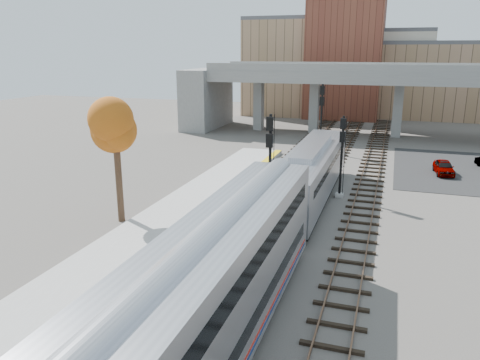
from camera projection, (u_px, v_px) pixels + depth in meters
The scene contains 14 objects.
ground at pixel (241, 282), 23.30m from camera, with size 160.00×160.00×0.00m, color #47423D.
platform at pixel (115, 259), 25.43m from camera, with size 4.50×60.00×0.35m, color #9E9E99.
yellow_strip at pixel (146, 261), 24.81m from camera, with size 0.70×60.00×0.01m, color yellow.
tracks at pixel (306, 206), 34.44m from camera, with size 10.70×95.00×0.25m.
overpass at pixel (383, 92), 61.46m from camera, with size 54.00×12.00×9.50m.
buildings_far at pixel (366, 70), 81.75m from camera, with size 43.00×21.00×20.60m.
parking_lot at pixel (471, 171), 44.72m from camera, with size 14.00×18.00×0.04m, color black.
locomotive at pixel (311, 172), 35.23m from camera, with size 3.02×19.05×4.10m.
coach at pixel (186, 330), 14.40m from camera, with size 3.03×25.00×5.00m.
signal_mast_near at pixel (270, 167), 31.42m from camera, with size 0.60×0.64×7.11m.
signal_mast_mid at pixel (341, 160), 35.89m from camera, with size 0.60×0.64×6.38m.
signal_mast_far at pixel (321, 118), 52.12m from camera, with size 0.60×0.64×7.55m.
tree at pixel (115, 128), 29.92m from camera, with size 3.60×3.60×8.49m.
car_a at pixel (444, 167), 43.21m from camera, with size 1.54×3.84×1.31m, color #99999E.
Camera 1 is at (6.51, -20.06, 11.12)m, focal length 35.00 mm.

